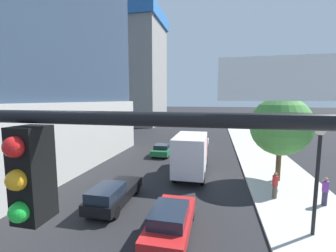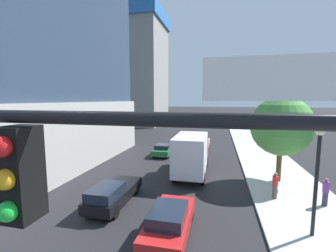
% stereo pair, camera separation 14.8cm
% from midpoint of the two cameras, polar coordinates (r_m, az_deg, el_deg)
% --- Properties ---
extents(sidewalk, '(5.32, 120.00, 0.15)m').
position_cam_midpoint_polar(sidewalk, '(20.50, 26.69, -11.78)').
color(sidewalk, '#B2AFA8').
rests_on(sidewalk, ground).
extents(construction_building, '(15.93, 15.35, 37.19)m').
position_cam_midpoint_polar(construction_building, '(59.24, -8.78, 15.19)').
color(construction_building, gray).
rests_on(construction_building, ground).
extents(street_lamp, '(0.44, 0.44, 5.07)m').
position_cam_midpoint_polar(street_lamp, '(12.08, 33.99, -7.87)').
color(street_lamp, black).
rests_on(street_lamp, sidewalk).
extents(street_tree, '(4.43, 4.43, 6.45)m').
position_cam_midpoint_polar(street_tree, '(18.77, 26.94, -0.00)').
color(street_tree, brown).
rests_on(street_tree, sidewalk).
extents(car_red, '(1.85, 4.55, 1.47)m').
position_cam_midpoint_polar(car_red, '(11.33, 0.75, -22.86)').
color(car_red, red).
rests_on(car_red, ground).
extents(car_black, '(1.79, 4.80, 1.47)m').
position_cam_midpoint_polar(car_black, '(14.43, -13.50, -16.27)').
color(car_black, black).
rests_on(car_black, ground).
extents(car_silver, '(1.94, 4.05, 1.48)m').
position_cam_midpoint_polar(car_silver, '(30.29, 8.70, -3.99)').
color(car_silver, '#B7B7BC').
rests_on(car_silver, ground).
extents(car_green, '(1.88, 4.08, 1.29)m').
position_cam_midpoint_polar(car_green, '(25.83, -1.00, -6.00)').
color(car_green, '#1E6638').
rests_on(car_green, ground).
extents(box_truck, '(2.40, 6.87, 3.50)m').
position_cam_midpoint_polar(box_truck, '(18.95, 6.26, -6.79)').
color(box_truck, '#B21E1E').
rests_on(box_truck, ground).
extents(pedestrian_red_shirt, '(0.34, 0.34, 1.67)m').
position_cam_midpoint_polar(pedestrian_red_shirt, '(16.04, 25.74, -13.39)').
color(pedestrian_red_shirt, brown).
rests_on(pedestrian_red_shirt, sidewalk).
extents(pedestrian_purple_shirt, '(0.34, 0.34, 1.67)m').
position_cam_midpoint_polar(pedestrian_purple_shirt, '(16.47, 35.27, -13.42)').
color(pedestrian_purple_shirt, '#38334C').
rests_on(pedestrian_purple_shirt, sidewalk).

